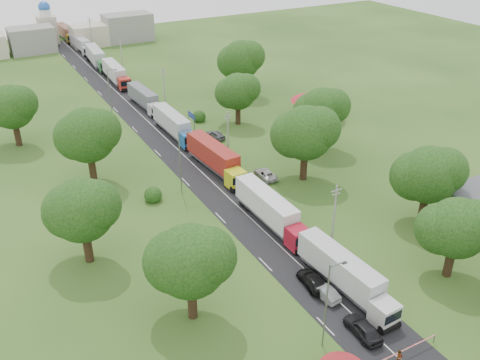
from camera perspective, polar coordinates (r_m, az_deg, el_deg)
ground at (r=71.14m, az=2.70°, el=-5.58°), size 260.00×260.00×0.00m
road at (r=86.42m, az=-4.18°, el=0.89°), size 8.00×200.00×0.04m
boom_barrier at (r=55.00m, az=15.73°, el=-17.76°), size 9.22×0.35×1.18m
info_sign at (r=99.62m, az=-5.20°, el=6.56°), size 0.12×3.10×4.10m
pole_1 at (r=66.60m, az=9.99°, el=-3.82°), size 1.60×0.24×9.00m
pole_2 at (r=87.39m, az=-1.29°, el=4.69°), size 1.60×0.24×9.00m
pole_3 at (r=111.39m, az=-8.09°, el=9.67°), size 1.60×0.24×9.00m
pole_4 at (r=136.91m, az=-12.52°, el=12.78°), size 1.60×0.24×9.00m
pole_5 at (r=163.25m, az=-15.60°, el=14.86°), size 1.60×0.24×9.00m
lamp_0 at (r=52.34m, az=9.34°, el=-12.71°), size 2.03×0.22×10.00m
lamp_1 at (r=77.95m, az=-6.32°, el=2.17°), size 2.03×0.22×10.00m
lamp_2 at (r=108.92m, az=-13.69°, el=9.21°), size 2.03×0.22×10.00m
tree_2 at (r=64.69m, az=22.05°, el=-4.71°), size 8.00×8.00×10.10m
tree_3 at (r=73.98m, az=19.45°, el=0.58°), size 8.80×8.80×11.07m
tree_4 at (r=81.31m, az=6.96°, el=5.05°), size 9.60×9.60×12.05m
tree_5 at (r=92.52m, az=8.69°, el=7.42°), size 8.80×8.80×11.07m
tree_6 at (r=102.53m, az=-0.26°, el=9.45°), size 8.00×8.00×10.10m
tree_7 at (r=118.90m, az=0.09°, el=12.73°), size 9.60×9.60×12.05m
tree_10 at (r=54.17m, az=-5.43°, el=-8.53°), size 8.80×8.80×11.07m
tree_11 at (r=64.72m, az=-16.57°, el=-3.03°), size 8.80×8.80×11.07m
tree_12 at (r=83.15m, az=-15.98°, el=4.67°), size 9.60×9.60×12.05m
tree_13 at (r=100.91m, az=-23.21°, el=7.21°), size 8.80×8.80×11.07m
house_brick at (r=78.16m, az=24.12°, el=-2.67°), size 8.60×6.60×5.20m
house_cream at (r=107.15m, az=8.23°, el=8.32°), size 10.08×10.08×5.80m
distant_town at (r=167.27m, az=-17.63°, el=14.47°), size 52.00×8.00×8.00m
church at (r=173.76m, az=-19.89°, el=15.25°), size 5.00×5.00×12.30m
truck_0 at (r=61.47m, az=11.18°, el=-9.82°), size 3.18×14.99×4.14m
truck_1 at (r=71.70m, az=3.26°, el=-3.17°), size 2.73×15.29×4.24m
truck_2 at (r=85.54m, az=-2.61°, el=2.37°), size 3.53×15.78×4.36m
truck_3 at (r=99.44m, az=-7.08°, el=5.91°), size 2.73×14.94×4.14m
truck_4 at (r=114.24m, az=-10.17°, el=8.58°), size 2.92×13.87×3.83m
truck_5 at (r=131.69m, az=-13.13°, el=11.01°), size 3.05×15.34×4.24m
truck_6 at (r=146.72m, az=-15.05°, el=12.54°), size 3.57×15.84×4.37m
truck_7 at (r=162.45m, az=-16.59°, el=13.71°), size 3.16×14.00×3.86m
truck_8 at (r=178.31m, az=-18.09°, el=14.73°), size 3.09×14.48×4.00m
car_lane_front at (r=57.30m, az=12.97°, el=-15.18°), size 2.17×4.89×1.64m
car_lane_mid at (r=61.04m, az=8.93°, el=-11.70°), size 1.92×4.37×1.40m
car_lane_rear at (r=62.30m, az=7.74°, el=-10.60°), size 2.69×5.31×1.48m
car_verge_near at (r=84.05m, az=2.74°, el=0.63°), size 2.61×5.06×1.36m
car_verge_far at (r=98.04m, az=-2.64°, el=4.85°), size 2.61×4.61×1.48m
pedestrian_near at (r=54.95m, az=16.59°, el=-17.84°), size 0.75×0.52×1.95m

